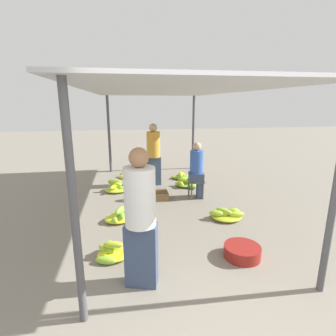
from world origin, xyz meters
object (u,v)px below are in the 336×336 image
object	(u,v)px
vendor_foreground	(140,217)
banana_pile_right_2	(227,215)
basin_black	(242,252)
stool	(196,184)
banana_pile_left_2	(117,188)
crate_near	(158,195)
banana_pile_right_0	(187,183)
vendor_seated	(197,169)
banana_pile_left_1	(118,217)
banana_pile_left_3	(126,175)
shopper_walking_mid	(153,154)
banana_pile_left_0	(111,252)
banana_pile_right_1	(182,176)

from	to	relation	value
vendor_foreground	banana_pile_right_2	world-z (taller)	vendor_foreground
basin_black	stool	bearing A→B (deg)	90.30
stool	banana_pile_left_2	xyz separation A→B (m)	(-1.86, 0.74, -0.24)
vendor_foreground	crate_near	xyz separation A→B (m)	(0.57, 2.92, -0.81)
banana_pile_right_0	vendor_seated	bearing A→B (deg)	-87.48
banana_pile_left_1	banana_pile_left_3	xyz separation A→B (m)	(0.18, 2.97, -0.01)
vendor_foreground	shopper_walking_mid	bearing A→B (deg)	81.59
banana_pile_left_2	shopper_walking_mid	distance (m)	1.32
stool	banana_pile_left_0	bearing A→B (deg)	-130.17
vendor_seated	banana_pile_left_3	size ratio (longest dim) A/B	2.56
banana_pile_left_1	banana_pile_right_2	bearing A→B (deg)	-6.58
vendor_foreground	banana_pile_left_2	bearing A→B (deg)	96.30
crate_near	shopper_walking_mid	world-z (taller)	shopper_walking_mid
vendor_seated	banana_pile_left_1	bearing A→B (deg)	-151.07
vendor_foreground	banana_pile_left_1	xyz separation A→B (m)	(-0.33, 1.86, -0.82)
basin_black	banana_pile_left_3	bearing A→B (deg)	109.89
vendor_foreground	shopper_walking_mid	size ratio (longest dim) A/B	1.03
basin_black	banana_pile_left_3	xyz separation A→B (m)	(-1.63, 4.49, -0.02)
banana_pile_right_1	banana_pile_right_2	distance (m)	2.86
banana_pile_right_1	banana_pile_left_0	bearing A→B (deg)	-116.22
banana_pile_left_3	banana_pile_right_2	bearing A→B (deg)	-59.24
stool	banana_pile_right_0	size ratio (longest dim) A/B	0.64
stool	banana_pile_left_0	xyz separation A→B (m)	(-1.87, -2.22, -0.26)
basin_black	banana_pile_right_0	bearing A→B (deg)	90.52
banana_pile_right_0	banana_pile_right_1	xyz separation A→B (m)	(0.03, 0.76, -0.02)
banana_pile_left_0	banana_pile_right_1	distance (m)	4.27
banana_pile_left_1	crate_near	xyz separation A→B (m)	(0.90, 1.06, 0.01)
basin_black	banana_pile_left_0	xyz separation A→B (m)	(-1.88, 0.30, -0.00)
banana_pile_left_1	vendor_foreground	bearing A→B (deg)	-80.08
banana_pile_left_0	banana_pile_left_1	bearing A→B (deg)	86.24
banana_pile_left_0	banana_pile_right_1	xyz separation A→B (m)	(1.88, 3.83, -0.02)
banana_pile_left_3	shopper_walking_mid	distance (m)	1.36
banana_pile_left_2	banana_pile_right_1	size ratio (longest dim) A/B	0.89
crate_near	vendor_seated	bearing A→B (deg)	-3.98
basin_black	banana_pile_right_0	world-z (taller)	banana_pile_right_0
banana_pile_left_3	vendor_seated	bearing A→B (deg)	-50.39
stool	banana_pile_right_0	distance (m)	0.89
vendor_foreground	crate_near	size ratio (longest dim) A/B	3.80
banana_pile_right_1	shopper_walking_mid	bearing A→B (deg)	-153.29
banana_pile_left_1	banana_pile_left_3	size ratio (longest dim) A/B	1.12
stool	banana_pile_right_2	world-z (taller)	stool
stool	banana_pile_left_1	world-z (taller)	stool
banana_pile_left_3	banana_pile_right_1	xyz separation A→B (m)	(1.63, -0.36, -0.00)
stool	vendor_seated	world-z (taller)	vendor_seated
vendor_seated	banana_pile_left_2	xyz separation A→B (m)	(-1.88, 0.73, -0.59)
banana_pile_left_3	banana_pile_left_1	bearing A→B (deg)	-93.43
stool	vendor_seated	size ratio (longest dim) A/B	0.32
banana_pile_right_0	banana_pile_left_3	bearing A→B (deg)	144.74
shopper_walking_mid	banana_pile_left_2	bearing A→B (deg)	-156.49
banana_pile_left_1	crate_near	size ratio (longest dim) A/B	1.29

